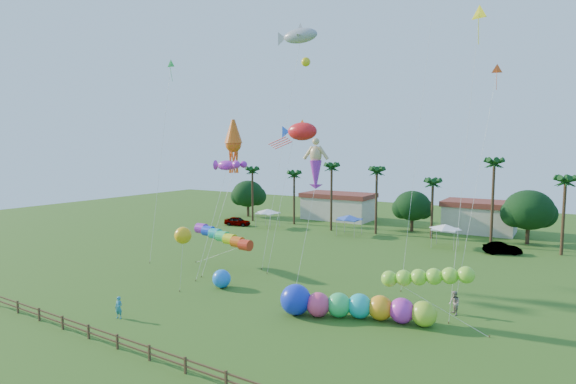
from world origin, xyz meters
The scene contains 22 objects.
ground centered at (0.00, 0.00, 0.00)m, with size 160.00×160.00×0.00m, color #285116.
tree_line centered at (3.57, 44.00, 4.28)m, with size 69.46×8.91×11.00m.
buildings_row centered at (-3.09, 50.00, 2.00)m, with size 35.00×7.00×4.00m.
tent_row centered at (-6.00, 36.33, 2.75)m, with size 31.00×4.00×0.60m.
fence centered at (0.00, -6.00, 0.61)m, with size 36.12×0.12×1.00m.
car_a centered at (-25.35, 34.80, 0.74)m, with size 1.75×4.36×1.48m, color #4C4C54.
car_b centered at (14.84, 35.82, 0.70)m, with size 1.49×4.28×1.41m, color #4C4C54.
spectator_a centered at (-7.36, -2.51, 0.84)m, with size 0.61×0.40×1.68m, color teal.
spectator_b centered at (14.13, 11.70, 0.93)m, with size 0.90×0.70×1.86m, color gray.
caterpillar_inflatable centered at (7.59, 6.71, 1.00)m, with size 11.55×5.37×2.39m.
blue_ball centered at (-5.64, 7.42, 0.86)m, with size 1.71×1.71×1.71m, color #1A75F1.
rainbow_tube centered at (-8.43, 11.99, 3.09)m, with size 9.96×2.91×3.68m.
green_worm centered at (10.03, 8.36, 3.06)m, with size 10.40×2.19×3.78m.
orange_ball_kite centered at (-7.74, 4.74, 5.16)m, with size 1.53×1.53×5.92m.
merman_kite centered at (0.89, 13.53, 11.13)m, with size 2.20×4.16×13.44m.
fish_kite centered at (-3.37, 18.35, 14.69)m, with size 5.38×6.13×15.78m.
shark_kite centered at (-5.20, 21.02, 25.47)m, with size 5.72×7.59×26.50m.
squid_kite centered at (-8.59, 13.07, 13.30)m, with size 2.49×5.44×15.97m.
lobster_kite centered at (-7.74, 10.90, 11.19)m, with size 4.05×4.82×11.90m.
delta_kite_red centered at (15.24, 20.62, 19.34)m, with size 2.58×4.03×20.39m.
delta_kite_yellow centered at (14.88, 12.88, 22.48)m, with size 1.42×3.67×23.49m.
delta_kite_green centered at (-17.47, 13.02, 21.75)m, with size 1.50×3.32×22.86m.
Camera 1 is at (20.95, -23.80, 12.86)m, focal length 28.00 mm.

